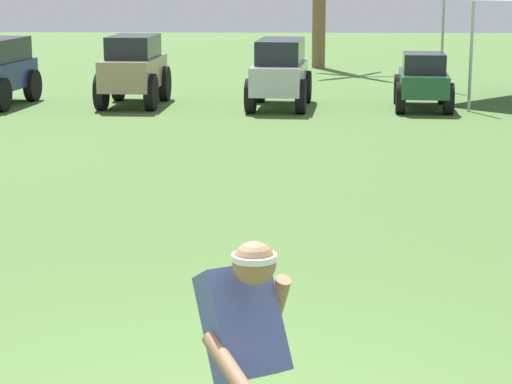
{
  "coord_description": "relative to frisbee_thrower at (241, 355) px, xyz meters",
  "views": [
    {
      "loc": [
        0.2,
        -5.11,
        2.63
      ],
      "look_at": [
        -0.02,
        2.72,
        0.9
      ],
      "focal_mm": 70.0,
      "sensor_mm": 36.0,
      "label": 1
    }
  ],
  "objects": [
    {
      "name": "parked_car_slot_c",
      "position": [
        0.12,
        15.19,
        -0.07
      ],
      "size": [
        1.34,
        2.47,
        1.34
      ],
      "color": "#B7BABF",
      "rests_on": "ground_plane"
    },
    {
      "name": "parked_car_slot_d",
      "position": [
        2.93,
        15.04,
        -0.23
      ],
      "size": [
        1.26,
        2.27,
        1.1
      ],
      "color": "#235133",
      "rests_on": "ground_plane"
    },
    {
      "name": "frisbee_thrower",
      "position": [
        0.0,
        0.0,
        0.0
      ],
      "size": [
        0.57,
        1.11,
        1.4
      ],
      "color": "black",
      "rests_on": "ground_plane"
    },
    {
      "name": "parked_car_slot_b",
      "position": [
        -2.83,
        15.44,
        -0.05
      ],
      "size": [
        1.27,
        2.4,
        1.4
      ],
      "color": "#998466",
      "rests_on": "ground_plane"
    }
  ]
}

